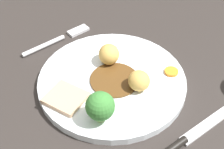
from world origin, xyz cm
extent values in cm
cube|color=#2B2623|center=(0.00, 0.00, 1.80)|extent=(120.00, 84.00, 3.60)
cylinder|color=white|center=(1.82, 2.59, 4.30)|extent=(26.28, 26.28, 1.40)
cylinder|color=#563819|center=(2.44, 2.60, 5.15)|extent=(8.68, 8.68, 0.30)
cube|color=tan|center=(-0.42, -6.36, 5.40)|extent=(7.38, 7.04, 0.80)
ellipsoid|color=tan|center=(6.62, 4.28, 6.71)|extent=(5.22, 5.16, 3.42)
ellipsoid|color=tan|center=(-1.76, 5.32, 6.86)|extent=(5.62, 5.63, 3.71)
cylinder|color=orange|center=(8.20, 11.29, 5.25)|extent=(2.47, 2.47, 0.50)
cylinder|color=#8CB766|center=(7.03, -5.01, 5.71)|extent=(1.61, 1.61, 1.42)
sphere|color=#387A33|center=(7.03, -5.01, 8.03)|extent=(4.61, 4.61, 4.61)
cylinder|color=silver|center=(-15.28, 0.22, 4.05)|extent=(1.83, 9.54, 0.90)
cube|color=silver|center=(-14.47, 8.43, 3.90)|extent=(2.43, 4.67, 0.60)
cube|color=silver|center=(19.05, 6.66, 3.80)|extent=(3.00, 10.63, 0.40)
camera|label=1|loc=(32.04, -26.99, 46.48)|focal=53.69mm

